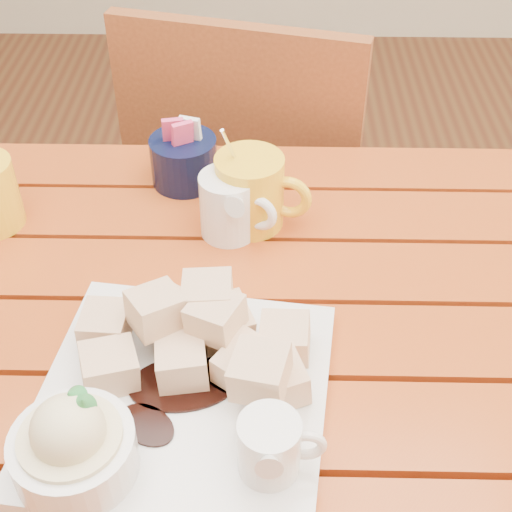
{
  "coord_description": "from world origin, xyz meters",
  "views": [
    {
      "loc": [
        0.06,
        -0.54,
        1.34
      ],
      "look_at": [
        0.05,
        0.06,
        0.82
      ],
      "focal_mm": 50.0,
      "sensor_mm": 36.0,
      "label": 1
    }
  ],
  "objects_px": {
    "chair_far": "(254,193)",
    "table": "(218,396)",
    "dessert_plate": "(167,393)",
    "coffee_mug_right": "(252,191)"
  },
  "relations": [
    {
      "from": "chair_far",
      "to": "table",
      "type": "bearing_deg",
      "value": 101.24
    },
    {
      "from": "table",
      "to": "chair_far",
      "type": "xyz_separation_m",
      "value": [
        0.03,
        0.62,
        -0.14
      ]
    },
    {
      "from": "dessert_plate",
      "to": "chair_far",
      "type": "relative_size",
      "value": 0.36
    },
    {
      "from": "chair_far",
      "to": "dessert_plate",
      "type": "bearing_deg",
      "value": 98.67
    },
    {
      "from": "coffee_mug_right",
      "to": "chair_far",
      "type": "bearing_deg",
      "value": 104.66
    },
    {
      "from": "dessert_plate",
      "to": "chair_far",
      "type": "distance_m",
      "value": 0.78
    },
    {
      "from": "dessert_plate",
      "to": "coffee_mug_right",
      "type": "height_order",
      "value": "coffee_mug_right"
    },
    {
      "from": "coffee_mug_right",
      "to": "chair_far",
      "type": "height_order",
      "value": "coffee_mug_right"
    },
    {
      "from": "dessert_plate",
      "to": "table",
      "type": "bearing_deg",
      "value": 70.48
    },
    {
      "from": "table",
      "to": "chair_far",
      "type": "relative_size",
      "value": 1.34
    }
  ]
}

